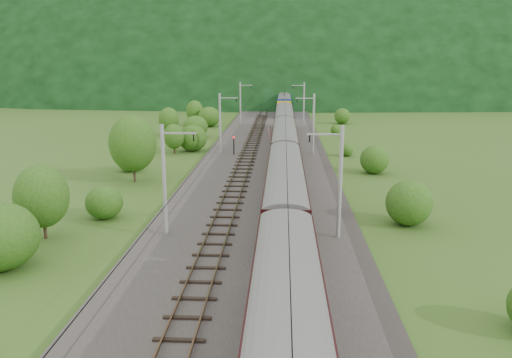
{
  "coord_description": "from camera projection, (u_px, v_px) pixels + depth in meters",
  "views": [
    {
      "loc": [
        2.16,
        -33.92,
        12.71
      ],
      "look_at": [
        -0.1,
        7.85,
        2.6
      ],
      "focal_mm": 35.0,
      "sensor_mm": 36.0,
      "label": 1
    }
  ],
  "objects": [
    {
      "name": "mountain_main",
      "position": [
        280.0,
        81.0,
        288.38
      ],
      "size": [
        504.0,
        360.0,
        244.0
      ],
      "primitive_type": "ellipsoid",
      "color": "black",
      "rests_on": "ground"
    },
    {
      "name": "catenary_left",
      "position": [
        221.0,
        122.0,
        66.35
      ],
      "size": [
        2.54,
        192.28,
        8.0
      ],
      "color": "gray",
      "rests_on": "railbed"
    },
    {
      "name": "overhead_wires",
      "position": [
        258.0,
        124.0,
        44.06
      ],
      "size": [
        4.83,
        198.0,
        0.03
      ],
      "color": "black",
      "rests_on": "ground"
    },
    {
      "name": "vegetation_right",
      "position": [
        398.0,
        191.0,
        43.86
      ],
      "size": [
        6.72,
        110.86,
        3.22
      ],
      "color": "#264913",
      "rests_on": "ground"
    },
    {
      "name": "track_right",
      "position": [
        285.0,
        198.0,
        45.52
      ],
      "size": [
        2.4,
        220.0,
        0.27
      ],
      "color": "brown",
      "rests_on": "railbed"
    },
    {
      "name": "mountain_ridge",
      "position": [
        101.0,
        78.0,
        333.49
      ],
      "size": [
        336.0,
        280.0,
        132.0
      ],
      "primitive_type": "ellipsoid",
      "color": "black",
      "rests_on": "ground"
    },
    {
      "name": "ground",
      "position": [
        251.0,
        239.0,
        36.02
      ],
      "size": [
        600.0,
        600.0,
        0.0
      ],
      "primitive_type": "plane",
      "color": "#365319",
      "rests_on": "ground"
    },
    {
      "name": "hazard_post_near",
      "position": [
        269.0,
        129.0,
        85.01
      ],
      "size": [
        0.15,
        0.15,
        1.4
      ],
      "primitive_type": "cylinder",
      "color": "red",
      "rests_on": "railbed"
    },
    {
      "name": "train",
      "position": [
        285.0,
        154.0,
        49.59
      ],
      "size": [
        2.97,
        142.16,
        5.16
      ],
      "color": "black",
      "rests_on": "ground"
    },
    {
      "name": "vegetation_left",
      "position": [
        119.0,
        163.0,
        50.07
      ],
      "size": [
        12.24,
        144.24,
        7.08
      ],
      "color": "#264913",
      "rests_on": "ground"
    },
    {
      "name": "hazard_post_far",
      "position": [
        270.0,
        135.0,
        78.27
      ],
      "size": [
        0.15,
        0.15,
        1.41
      ],
      "primitive_type": "cylinder",
      "color": "red",
      "rests_on": "railbed"
    },
    {
      "name": "track_left",
      "position": [
        232.0,
        197.0,
        45.77
      ],
      "size": [
        2.4,
        220.0,
        0.27
      ],
      "color": "brown",
      "rests_on": "railbed"
    },
    {
      "name": "signal",
      "position": [
        234.0,
        144.0,
        66.04
      ],
      "size": [
        0.27,
        0.27,
        2.41
      ],
      "color": "black",
      "rests_on": "railbed"
    },
    {
      "name": "catenary_right",
      "position": [
        313.0,
        123.0,
        65.7
      ],
      "size": [
        2.54,
        192.28,
        8.0
      ],
      "color": "gray",
      "rests_on": "railbed"
    },
    {
      "name": "railbed",
      "position": [
        258.0,
        199.0,
        45.69
      ],
      "size": [
        14.0,
        220.0,
        0.3
      ],
      "primitive_type": "cube",
      "color": "#38332D",
      "rests_on": "ground"
    }
  ]
}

